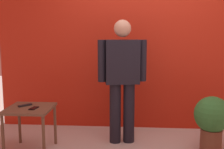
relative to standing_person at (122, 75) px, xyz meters
The scene contains 6 objects.
back_wall_red 0.83m from the standing_person, 65.61° to the left, with size 4.40×0.12×2.64m, color #B52513.
standing_person is the anchor object (origin of this frame).
side_table 1.25m from the standing_person, 161.13° to the right, with size 0.54×0.54×0.56m.
cell_phone 1.17m from the standing_person, 157.57° to the right, with size 0.07×0.14×0.01m, color black.
tv_remote 1.28m from the standing_person, 164.79° to the right, with size 0.04×0.17×0.02m, color black.
potted_plant 1.23m from the standing_person, 11.00° to the right, with size 0.44×0.44×0.69m.
Camera 1 is at (-0.17, -3.04, 1.46)m, focal length 45.04 mm.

